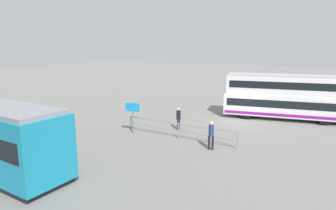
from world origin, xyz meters
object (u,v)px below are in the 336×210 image
pedestrian_near_railing (178,117)px  pedestrian_crossing (211,133)px  info_sign (133,112)px  double_decker_bus (287,97)px

pedestrian_near_railing → pedestrian_crossing: 4.74m
pedestrian_near_railing → pedestrian_crossing: bearing=140.1°
pedestrian_crossing → info_sign: 6.24m
double_decker_bus → pedestrian_crossing: size_ratio=6.05×
info_sign → double_decker_bus: bearing=-134.2°
double_decker_bus → pedestrian_near_railing: 10.10m
double_decker_bus → pedestrian_near_railing: size_ratio=6.30×
pedestrian_near_railing → info_sign: 3.52m
double_decker_bus → pedestrian_crossing: 10.91m
pedestrian_near_railing → pedestrian_crossing: size_ratio=0.96×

